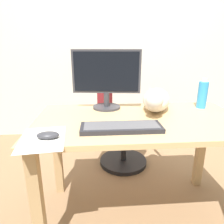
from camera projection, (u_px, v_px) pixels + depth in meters
ground_plane at (136, 212)px, 1.51m from camera, size 8.00×8.00×0.00m
back_wall at (117, 36)px, 2.60m from camera, size 6.00×0.04×2.60m
desk at (140, 135)px, 1.32m from camera, size 1.31×0.71×0.73m
office_chair at (119, 125)px, 2.05m from camera, size 0.50×0.48×0.95m
monitor at (106, 77)px, 1.44m from camera, size 0.48×0.20×0.42m
keyboard at (121, 127)px, 1.11m from camera, size 0.44×0.15×0.03m
cat at (156, 100)px, 1.42m from camera, size 0.30×0.58×0.20m
computer_mouse at (48, 135)px, 1.00m from camera, size 0.11×0.06×0.04m
paper_sheet at (42, 139)px, 1.00m from camera, size 0.24×0.32×0.00m
water_bottle at (202, 94)px, 1.49m from camera, size 0.07×0.07×0.22m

